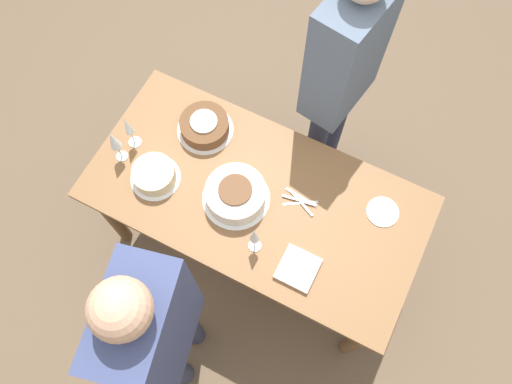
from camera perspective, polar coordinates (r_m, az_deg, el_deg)
ground_plane at (r=3.13m, az=-0.00°, el=-5.71°), size 12.00×12.00×0.00m
dining_table at (r=2.51m, az=-0.00°, el=-1.46°), size 1.63×0.81×0.77m
cake_center_white at (r=2.35m, az=-2.34°, el=-0.27°), size 0.33×0.33×0.12m
cake_front_chocolate at (r=2.53m, az=-5.90°, el=7.52°), size 0.29×0.29×0.09m
cake_back_decorated at (r=2.45m, az=-11.55°, el=1.94°), size 0.25×0.25×0.08m
wine_glass_near at (r=2.44m, az=-15.95°, el=5.62°), size 0.06×0.06×0.23m
wine_glass_far at (r=2.47m, az=-14.42°, el=7.20°), size 0.07×0.07×0.23m
wine_glass_extra at (r=2.17m, az=-0.15°, el=-5.05°), size 0.06×0.06×0.22m
dessert_plate_left at (r=2.44m, az=14.27°, el=-2.22°), size 0.16×0.16×0.01m
fork_pile at (r=2.40m, az=5.11°, el=-1.01°), size 0.18×0.10×0.01m
napkin_stack at (r=2.29m, az=4.82°, el=-8.70°), size 0.17×0.17×0.02m
person_cutting at (r=2.47m, az=9.83°, el=13.41°), size 0.29×0.43×1.70m
person_watching at (r=2.03m, az=-11.15°, el=-15.55°), size 0.30×0.44×1.69m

